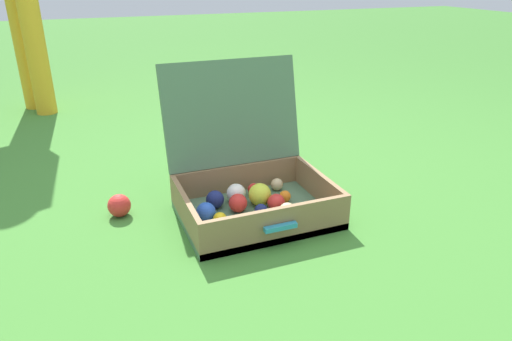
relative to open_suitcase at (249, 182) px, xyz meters
The scene contains 3 objects.
ground_plane 0.17m from the open_suitcase, 78.05° to the right, with size 16.00×16.00×0.00m, color #3D7A2D.
open_suitcase is the anchor object (origin of this frame).
stray_ball_on_grass 0.47m from the open_suitcase, 163.81° to the left, with size 0.08×0.08×0.08m, color red.
Camera 1 is at (-0.57, -1.31, 0.82)m, focal length 32.76 mm.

